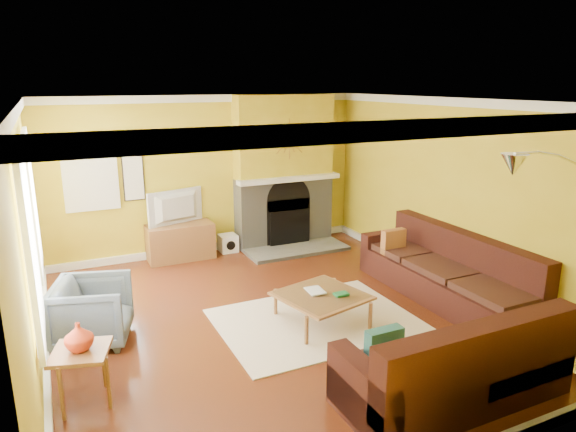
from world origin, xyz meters
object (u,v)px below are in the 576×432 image
sectional_sofa (400,292)px  side_table (83,376)px  coffee_table (321,308)px  media_console (180,242)px  arc_lamp (559,277)px  armchair (93,311)px

sectional_sofa → side_table: sectional_sofa is taller
coffee_table → media_console: bearing=107.9°
side_table → arc_lamp: 4.49m
media_console → armchair: size_ratio=1.34×
armchair → media_console: bearing=-17.1°
armchair → coffee_table: bearing=-88.5°
sectional_sofa → armchair: 3.61m
media_console → armchair: armchair is taller
sectional_sofa → arc_lamp: 1.91m
coffee_table → armchair: bearing=164.9°
coffee_table → arc_lamp: size_ratio=0.41×
armchair → arc_lamp: bearing=-110.3°
media_console → side_table: media_console is taller
side_table → arc_lamp: arc_lamp is taller
media_console → sectional_sofa: bearing=-63.4°
sectional_sofa → media_console: (-1.80, 3.60, -0.15)m
armchair → arc_lamp: (3.86, -2.90, 0.80)m
armchair → side_table: size_ratio=1.51×
side_table → sectional_sofa: bearing=-0.0°
armchair → arc_lamp: 4.90m
side_table → arc_lamp: bearing=-22.7°
media_console → armchair: bearing=-123.7°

